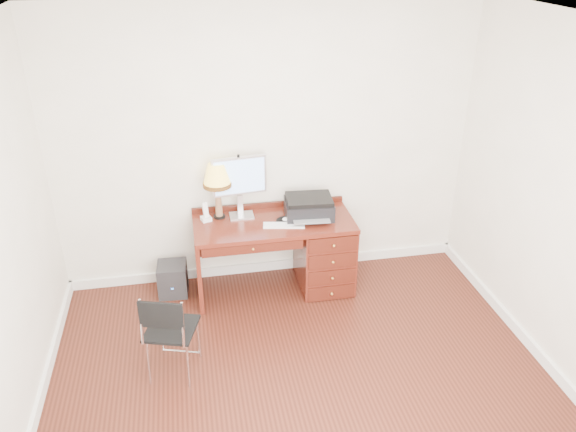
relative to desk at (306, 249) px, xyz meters
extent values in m
plane|color=#36140C|center=(-0.32, -1.40, -0.41)|extent=(4.00, 4.00, 0.00)
plane|color=white|center=(-0.32, 0.35, 0.94)|extent=(4.00, 0.00, 4.00)
plane|color=white|center=(1.68, -1.40, 0.94)|extent=(0.00, 3.50, 3.50)
plane|color=white|center=(-0.32, -1.40, 2.29)|extent=(4.00, 4.00, 0.00)
cube|color=white|center=(-0.32, 0.33, -0.36)|extent=(4.00, 0.03, 0.10)
cube|color=white|center=(-2.31, -1.40, -0.36)|extent=(0.03, 3.50, 0.10)
cube|color=white|center=(1.66, -1.40, -0.36)|extent=(0.03, 3.50, 0.10)
cube|color=#5D1E13|center=(-0.32, -0.01, 0.32)|extent=(1.50, 0.65, 0.04)
cube|color=#5D1E13|center=(0.18, -0.01, -0.06)|extent=(0.50, 0.61, 0.71)
cube|color=#5D1E13|center=(-1.05, -0.01, -0.06)|extent=(0.04, 0.61, 0.71)
cube|color=#4A180E|center=(-0.56, 0.29, 0.05)|extent=(0.96, 0.03, 0.39)
cube|color=#4A180E|center=(-0.56, -0.31, 0.25)|extent=(0.91, 0.03, 0.09)
sphere|color=#BF8C3F|center=(0.18, -0.34, -0.06)|extent=(0.03, 0.03, 0.03)
cube|color=silver|center=(-0.61, 0.15, 0.34)|extent=(0.24, 0.19, 0.02)
cube|color=silver|center=(-0.61, 0.21, 0.45)|extent=(0.05, 0.04, 0.18)
cube|color=silver|center=(-0.61, 0.18, 0.74)|extent=(0.51, 0.10, 0.37)
cube|color=#4C8CF2|center=(-0.61, 0.16, 0.74)|extent=(0.47, 0.06, 0.33)
cube|color=white|center=(-0.24, -0.12, 0.34)|extent=(0.40, 0.18, 0.01)
cylinder|color=black|center=(-0.20, -0.03, 0.34)|extent=(0.21, 0.21, 0.01)
ellipsoid|color=white|center=(-0.20, -0.03, 0.36)|extent=(0.09, 0.06, 0.04)
cube|color=black|center=(0.03, 0.04, 0.42)|extent=(0.47, 0.38, 0.16)
cube|color=black|center=(0.03, 0.04, 0.52)|extent=(0.45, 0.36, 0.04)
cylinder|color=black|center=(-0.82, 0.17, 0.35)|extent=(0.11, 0.11, 0.02)
cone|color=#8F6343|center=(-0.82, 0.17, 0.52)|extent=(0.07, 0.07, 0.32)
cone|color=#FFD550|center=(-0.82, 0.17, 0.78)|extent=(0.26, 0.26, 0.20)
cylinder|color=#593814|center=(-0.82, 0.17, 0.68)|extent=(0.27, 0.27, 0.04)
cube|color=white|center=(-0.94, 0.13, 0.36)|extent=(0.11, 0.11, 0.04)
cube|color=white|center=(-0.94, 0.13, 0.45)|extent=(0.06, 0.07, 0.15)
cylinder|color=black|center=(0.11, 0.15, 0.39)|extent=(0.08, 0.08, 0.10)
cube|color=black|center=(-1.30, -1.01, 0.01)|extent=(0.47, 0.47, 0.02)
cube|color=black|center=(-1.30, -1.19, 0.27)|extent=(0.33, 0.12, 0.22)
cylinder|color=silver|center=(-1.46, -0.85, -0.20)|extent=(0.02, 0.02, 0.42)
cylinder|color=silver|center=(-1.14, -0.85, -0.20)|extent=(0.02, 0.02, 0.42)
cylinder|color=silver|center=(-1.46, -1.17, -0.20)|extent=(0.02, 0.02, 0.42)
cylinder|color=silver|center=(-1.14, -1.17, -0.20)|extent=(0.02, 0.02, 0.42)
cylinder|color=silver|center=(-1.46, -1.19, 0.19)|extent=(0.02, 0.02, 0.37)
cylinder|color=silver|center=(-1.14, -1.19, 0.19)|extent=(0.02, 0.02, 0.37)
cube|color=black|center=(-1.31, 0.10, -0.25)|extent=(0.29, 0.29, 0.32)
camera|label=1|loc=(-1.06, -4.61, 2.79)|focal=35.00mm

